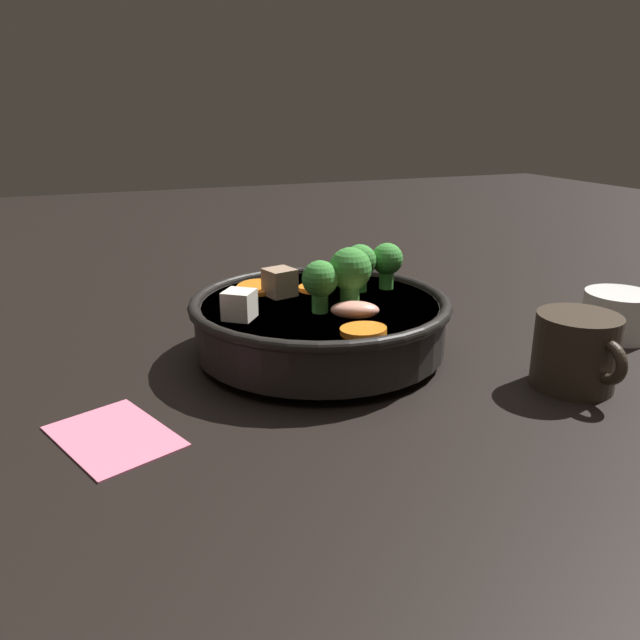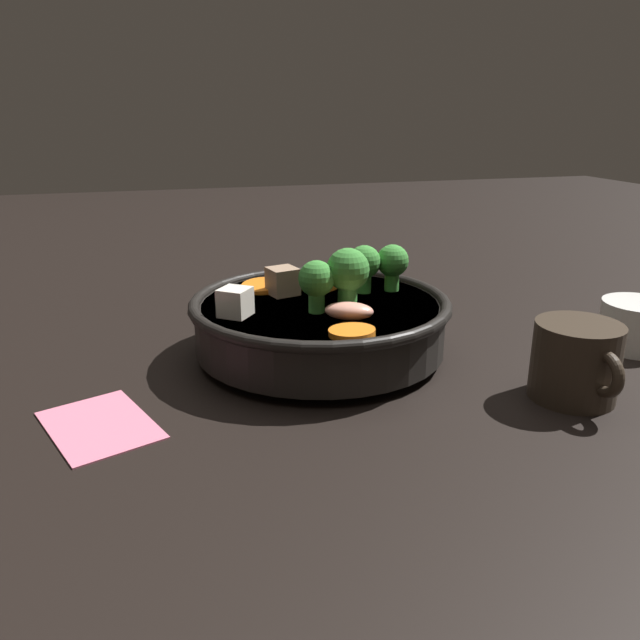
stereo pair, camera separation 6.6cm
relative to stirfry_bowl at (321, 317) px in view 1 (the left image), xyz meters
The scene contains 7 objects.
ground_plane 0.04m from the stirfry_bowl, 109.59° to the right, with size 3.00×3.00×0.00m, color black.
stirfry_bowl is the anchor object (origin of this frame).
side_saucer 0.22m from the stirfry_bowl, 147.47° to the left, with size 0.11×0.11×0.01m.
tea_cup 0.35m from the stirfry_bowl, 77.62° to the left, with size 0.08×0.08×0.05m.
dark_mug 0.25m from the stirfry_bowl, 49.68° to the left, with size 0.10×0.08×0.07m.
napkin 0.25m from the stirfry_bowl, 65.27° to the right, with size 0.13×0.11×0.00m.
chopsticks_pair 0.22m from the stirfry_bowl, 147.47° to the left, with size 0.23×0.04×0.01m.
Camera 1 is at (0.58, -0.23, 0.25)m, focal length 35.00 mm.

